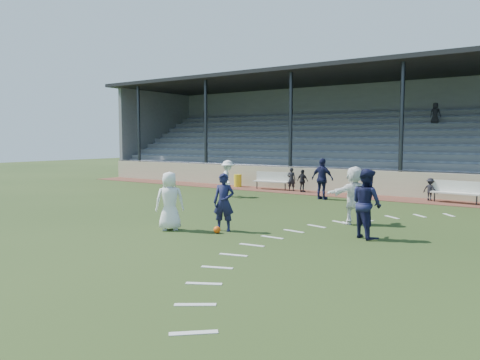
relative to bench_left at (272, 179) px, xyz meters
The scene contains 18 objects.
ground 11.33m from the bench_left, 71.39° to the right, with size 90.00×90.00×0.00m, color #263817.
cinder_track 3.66m from the bench_left, ahead, with size 34.00×2.00×0.02m, color brown.
retaining_wall 3.70m from the bench_left, 12.94° to the left, with size 34.00×0.18×1.20m, color #C2BB95.
bench_left is the anchor object (origin of this frame).
bench_right 9.31m from the bench_left, ahead, with size 2.03×0.62×0.95m.
trash_bin 2.37m from the bench_left, behind, with size 0.44×0.44×0.71m, color yellow.
football 12.15m from the bench_left, 66.57° to the right, with size 0.21×0.21×0.21m, color #EE540E.
player_white_lead 12.04m from the bench_left, 73.86° to the right, with size 0.87×0.57×1.78m, color white.
player_navy_lead 11.76m from the bench_left, 66.01° to the right, with size 0.64×0.42×1.74m, color #16183D.
player_navy_mid 12.67m from the bench_left, 47.03° to the right, with size 0.95×0.74×1.95m, color #16183D.
player_white_wing 3.93m from the bench_left, 91.65° to the right, with size 1.13×0.65×1.75m, color white.
player_navy_wing 4.62m from the bench_left, 29.07° to the right, with size 1.10×0.46×1.88m, color #16183D.
player_white_back 10.54m from the bench_left, 44.37° to the right, with size 1.75×0.56×1.88m, color white.
sub_left_near 1.24m from the bench_left, ahead, with size 0.45×0.30×1.24m, color black.
sub_left_far 2.00m from the bench_left, ahead, with size 0.68×0.28×1.17m, color black.
sub_right 8.22m from the bench_left, ahead, with size 0.65×0.38×1.01m, color black.
grandstand 6.81m from the bench_left, 56.89° to the left, with size 34.60×9.00×6.61m.
penalty_arc 13.23m from the bench_left, 54.21° to the right, with size 3.89×14.63×0.01m.
Camera 1 is at (9.52, -11.12, 2.75)m, focal length 35.00 mm.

